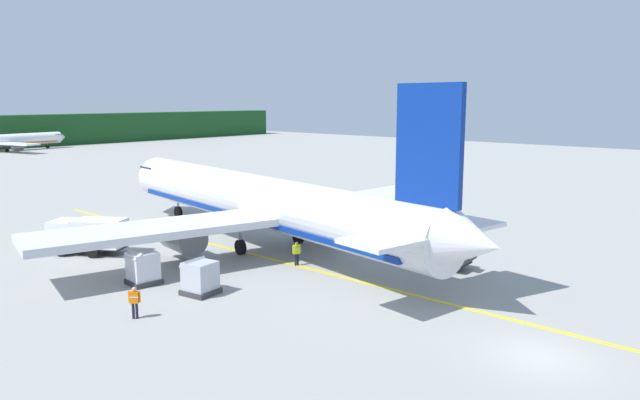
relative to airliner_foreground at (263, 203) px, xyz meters
name	(u,v)px	position (x,y,z in m)	size (l,w,h in m)	color
ground	(44,217)	(-5.62, 24.56, -3.49)	(240.00, 320.00, 0.20)	#999993
airliner_foreground	(263,203)	(0.00, 0.00, 0.00)	(34.52, 41.61, 11.90)	silver
airliner_far_taxiway	(5,141)	(20.86, 102.05, -1.11)	(28.02, 23.20, 8.00)	white
service_truck_fuel	(88,234)	(-9.76, 7.94, -1.94)	(4.72, 5.69, 2.54)	white
service_truck_baggage	(418,246)	(3.81, -11.25, -2.19)	(2.75, 5.90, 2.48)	silver
cargo_container_near	(382,232)	(6.42, -6.39, -2.40)	(1.86, 1.86, 2.09)	#333338
cargo_container_mid	(143,268)	(-11.21, -1.37, -2.40)	(1.92, 1.92, 2.09)	#333338
cargo_container_far	(200,278)	(-10.08, -5.47, -2.43)	(2.03, 2.03, 2.03)	#333338
crew_marshaller	(297,252)	(-2.09, -5.49, -2.43)	(0.61, 0.34, 1.63)	#191E33
crew_loader_left	(135,300)	(-14.72, -6.19, -2.41)	(0.47, 0.49, 1.67)	#191E33
apron_guide_line	(285,263)	(-2.13, -4.44, -3.39)	(0.30, 60.00, 0.01)	yellow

